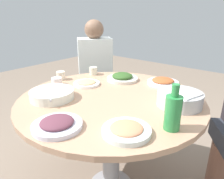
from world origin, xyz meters
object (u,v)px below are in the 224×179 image
at_px(tea_cup_near, 93,71).
at_px(stool_for_diner_right, 96,111).
at_px(rice_bowl, 180,99).
at_px(dish_shrimp, 126,130).
at_px(soup_bowl, 52,95).
at_px(dish_noodles, 86,83).
at_px(round_dining_table, 111,114).
at_px(diner_right, 95,64).
at_px(dish_greens, 122,77).
at_px(tea_cup_far, 57,81).
at_px(dish_stirfry, 163,82).
at_px(dish_eggplant, 57,124).
at_px(green_bottle, 173,112).
at_px(tea_cup_side, 61,75).

height_order(tea_cup_near, stool_for_diner_right, tea_cup_near).
xyz_separation_m(rice_bowl, dish_shrimp, (0.06, 0.44, -0.03)).
xyz_separation_m(soup_bowl, dish_noodles, (0.03, -0.32, -0.01)).
height_order(round_dining_table, diner_right, diner_right).
bearing_deg(soup_bowl, rice_bowl, -148.05).
relative_size(dish_noodles, diner_right, 0.26).
relative_size(rice_bowl, tea_cup_near, 3.75).
bearing_deg(diner_right, dish_greens, 155.76).
bearing_deg(tea_cup_far, round_dining_table, -171.42).
bearing_deg(dish_shrimp, dish_stirfry, -75.58).
relative_size(rice_bowl, dish_shrimp, 1.16).
distance_m(dish_eggplant, tea_cup_far, 0.65).
bearing_deg(diner_right, stool_for_diner_right, 0.00).
bearing_deg(dish_noodles, stool_for_diner_right, -51.87).
distance_m(dish_greens, diner_right, 0.59).
xyz_separation_m(dish_greens, tea_cup_near, (0.29, 0.03, 0.01)).
bearing_deg(rice_bowl, dish_stirfry, -49.06).
distance_m(dish_shrimp, green_bottle, 0.23).
height_order(dish_stirfry, dish_noodles, dish_stirfry).
xyz_separation_m(dish_eggplant, tea_cup_near, (0.49, -0.75, 0.01)).
bearing_deg(dish_stirfry, round_dining_table, 72.37).
xyz_separation_m(dish_shrimp, tea_cup_near, (0.78, -0.58, 0.01)).
relative_size(rice_bowl, tea_cup_far, 3.40).
relative_size(green_bottle, tea_cup_side, 3.20).
distance_m(dish_greens, tea_cup_near, 0.29).
xyz_separation_m(soup_bowl, dish_stirfry, (-0.41, -0.70, -0.01)).
bearing_deg(diner_right, dish_noodles, 128.13).
bearing_deg(rice_bowl, tea_cup_side, 8.00).
distance_m(round_dining_table, dish_stirfry, 0.49).
bearing_deg(dish_eggplant, tea_cup_near, -56.68).
relative_size(dish_eggplant, dish_shrimp, 1.06).
bearing_deg(green_bottle, dish_noodles, -13.41).
height_order(round_dining_table, dish_noodles, dish_noodles).
bearing_deg(round_dining_table, dish_noodles, -12.72).
height_order(green_bottle, stool_for_diner_right, green_bottle).
relative_size(dish_greens, tea_cup_near, 3.55).
xyz_separation_m(dish_shrimp, green_bottle, (-0.14, -0.17, 0.07)).
xyz_separation_m(round_dining_table, dish_stirfry, (-0.14, -0.45, 0.15)).
relative_size(rice_bowl, stool_for_diner_right, 0.58).
xyz_separation_m(tea_cup_near, diner_right, (0.25, -0.28, -0.03)).
bearing_deg(round_dining_table, diner_right, -39.53).
xyz_separation_m(dish_eggplant, tea_cup_side, (0.60, -0.48, 0.01)).
bearing_deg(soup_bowl, dish_shrimp, 177.41).
bearing_deg(rice_bowl, green_bottle, 105.66).
xyz_separation_m(dish_noodles, tea_cup_far, (0.18, 0.14, 0.01)).
bearing_deg(dish_eggplant, dish_greens, -75.60).
height_order(soup_bowl, tea_cup_side, tea_cup_side).
xyz_separation_m(soup_bowl, tea_cup_far, (0.20, -0.19, 0.00)).
bearing_deg(soup_bowl, green_bottle, -169.27).
bearing_deg(dish_stirfry, dish_shrimp, 104.42).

